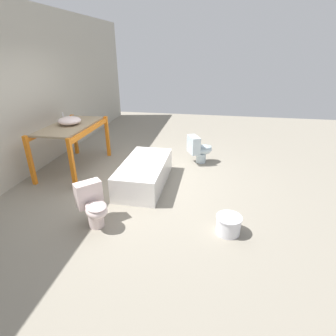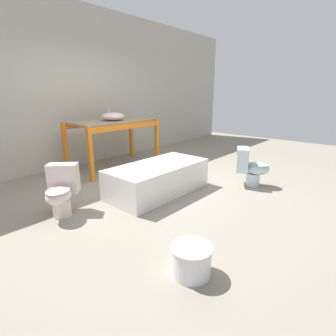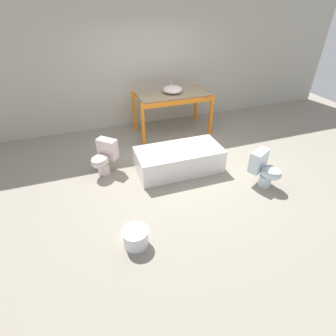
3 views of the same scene
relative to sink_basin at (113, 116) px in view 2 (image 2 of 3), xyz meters
The scene contains 8 objects.
ground_plane 1.84m from the sink_basin, 105.88° to the right, with size 12.00×12.00×0.00m, color gray.
warehouse_wall_rear 1.04m from the sink_basin, 117.98° to the left, with size 10.80×0.08×3.20m.
shelving_rack 0.22m from the sink_basin, 154.88° to the right, with size 1.73×0.91×0.96m.
sink_basin is the anchor object (origin of this frame).
bathtub_main 1.90m from the sink_basin, 106.11° to the right, with size 1.62×0.78×0.45m.
toilet_near 2.34m from the sink_basin, 145.50° to the right, with size 0.61×0.61×0.63m.
toilet_far 2.80m from the sink_basin, 73.91° to the right, with size 0.54×0.63×0.63m.
bucket_white 3.72m from the sink_basin, 118.20° to the right, with size 0.36×0.36×0.26m.
Camera 2 is at (-2.87, -2.82, 1.51)m, focal length 28.00 mm.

